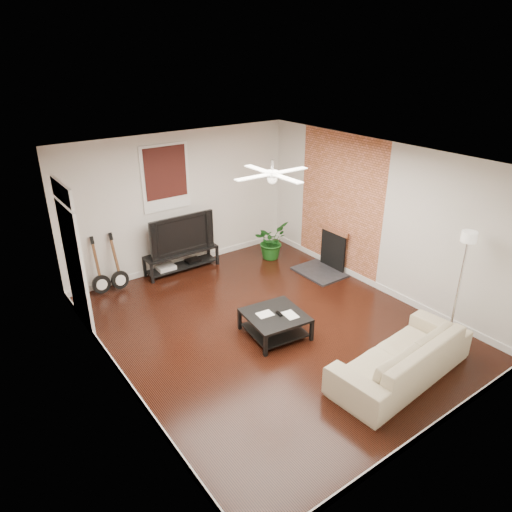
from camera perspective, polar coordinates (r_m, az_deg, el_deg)
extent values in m
cube|color=black|center=(7.88, 1.72, -8.62)|extent=(5.00, 6.00, 0.01)
cube|color=white|center=(6.77, 2.02, 11.65)|extent=(5.00, 6.00, 0.01)
cube|color=silver|center=(9.61, -9.18, 6.58)|extent=(5.00, 0.01, 2.80)
cube|color=silver|center=(5.45, 21.73, -9.64)|extent=(5.00, 0.01, 2.80)
cube|color=silver|center=(6.16, -16.97, -4.77)|extent=(0.01, 6.00, 2.80)
cube|color=silver|center=(8.86, 14.83, 4.53)|extent=(0.01, 6.00, 2.80)
cube|color=#B26139|center=(9.48, 10.18, 6.25)|extent=(0.02, 2.20, 2.80)
cube|color=black|center=(9.62, 8.57, 0.63)|extent=(0.80, 1.10, 0.92)
cube|color=#33120E|center=(9.30, -10.98, 9.39)|extent=(1.00, 0.06, 1.30)
cube|color=white|center=(7.90, -21.32, -0.01)|extent=(0.08, 1.00, 2.50)
cube|color=black|center=(9.78, -9.06, -0.55)|extent=(1.54, 0.41, 0.43)
imported|color=black|center=(9.55, -9.35, 2.83)|extent=(1.38, 0.18, 0.80)
cube|color=black|center=(7.59, 2.33, -8.34)|extent=(1.00, 1.00, 0.38)
imported|color=tan|center=(6.96, 17.35, -11.56)|extent=(2.35, 1.07, 0.67)
imported|color=#175117|center=(10.17, 1.81, 1.89)|extent=(0.91, 0.87, 0.80)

